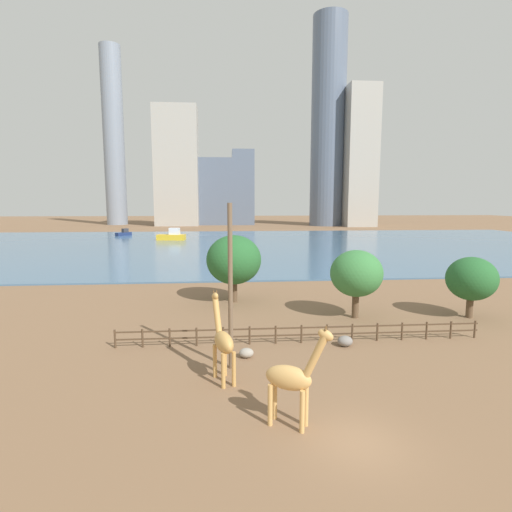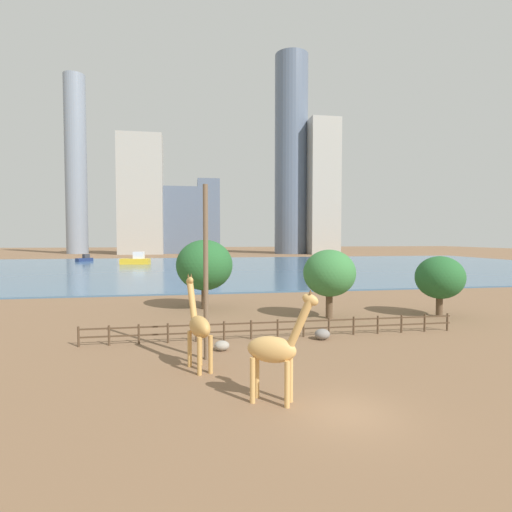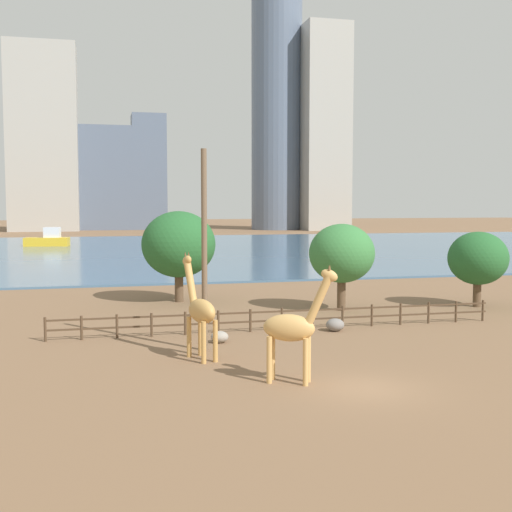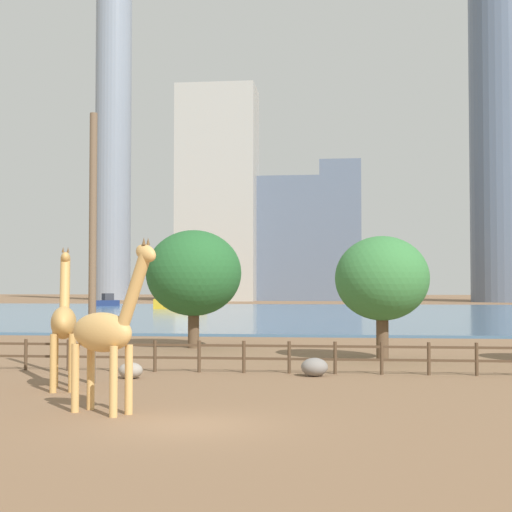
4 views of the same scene
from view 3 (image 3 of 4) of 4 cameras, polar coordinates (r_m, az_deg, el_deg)
The scene contains 17 objects.
ground_plane at distance 103.67m, azimuth -7.93°, elevation 0.60°, with size 400.00×400.00×0.00m, color brown.
harbor_water at distance 100.68m, azimuth -7.76°, elevation 0.54°, with size 180.00×86.00×0.20m, color #476B8C.
giraffe_tall at distance 26.00m, azimuth 3.32°, elevation -6.37°, with size 3.00×1.96×4.85m.
giraffe_companion at distance 30.07m, azimuth -4.99°, elevation -4.81°, with size 1.52×3.04×4.95m.
utility_pole at distance 31.43m, azimuth -4.62°, elevation 0.47°, with size 0.28×0.28×9.90m, color brown.
boulder_near_fence at distance 33.78m, azimuth -3.26°, elevation -7.19°, with size 0.93×0.82×0.61m, color gray.
boulder_by_pole at distance 37.01m, azimuth 7.05°, elevation -6.09°, with size 1.05×0.97×0.72m, color gray.
enclosure_fence at distance 36.89m, azimuth 2.37°, elevation -5.47°, with size 26.12×0.14×1.30m.
tree_left_large at distance 47.60m, azimuth 19.13°, elevation -0.21°, with size 4.15×4.15×5.30m.
tree_center_broad at distance 47.60m, azimuth -6.89°, elevation 1.02°, with size 5.44×5.44×6.71m.
tree_right_tall at distance 43.82m, azimuth 7.63°, elevation 0.21°, with size 4.45×4.45×5.90m.
boat_sailboat at distance 112.77m, azimuth -18.00°, elevation 1.39°, with size 7.45×3.49×3.16m.
skyline_block_central at distance 186.78m, azimuth -9.50°, elevation 7.34°, with size 9.48×9.25×32.44m, color slate.
skyline_tower_glass at distance 182.28m, azimuth 5.95°, elevation 11.17°, with size 12.36×13.94×56.00m, color #ADA89E.
skyline_block_left at distance 182.48m, azimuth -18.40°, elevation 9.89°, with size 17.96×12.08×49.29m, color #ADA89E.
skyline_block_right at distance 188.33m, azimuth -13.44°, elevation 6.71°, with size 16.83×13.42×28.81m, color slate.
skyline_tower_short at distance 186.28m, azimuth 1.85°, elevation 15.47°, with size 14.15×14.15×84.43m, color slate.
Camera 3 is at (-9.96, -22.93, 7.23)m, focal length 45.00 mm.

